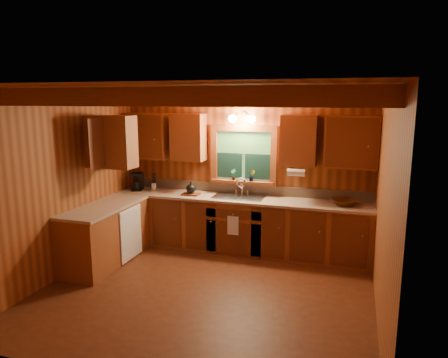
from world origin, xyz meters
The scene contains 20 objects.
room centered at (0.00, 0.00, 1.30)m, with size 4.20×4.20×4.20m.
ceiling_beams centered at (0.00, 0.00, 2.49)m, with size 4.20×2.54×0.18m.
base_cabinets centered at (-0.49, 1.28, 0.43)m, with size 4.20×2.22×0.86m.
countertop centered at (-0.48, 1.29, 0.88)m, with size 4.20×2.24×0.04m.
backsplash centered at (0.00, 1.89, 0.98)m, with size 4.20×0.02×0.16m, color tan.
dishwasher_panel centered at (-1.47, 0.68, 0.43)m, with size 0.02×0.60×0.80m, color white.
upper_cabinets centered at (-0.56, 1.42, 1.84)m, with size 4.19×1.77×0.78m.
window centered at (0.00, 1.87, 1.53)m, with size 1.12×0.08×1.00m.
window_sill centered at (0.00, 1.82, 1.12)m, with size 1.06×0.14×0.04m, color brown.
wall_sconce centered at (0.00, 1.75, 2.16)m, with size 0.45×0.21×0.17m.
paper_towel_roll centered at (0.92, 1.53, 1.37)m, with size 0.11×0.11×0.27m, color white.
dish_towel centered at (0.00, 1.26, 0.52)m, with size 0.18×0.01×0.30m, color white.
sink centered at (0.00, 1.60, 0.86)m, with size 0.82×0.48×0.43m.
coffee_maker centered at (-1.84, 1.59, 1.05)m, with size 0.17×0.22×0.31m.
utensil_crock centered at (-1.56, 1.64, 0.98)m, with size 0.11×0.11×0.32m.
cutting_board centered at (-0.81, 1.52, 0.91)m, with size 0.28×0.20×0.03m, color #5D2A13.
teakettle centered at (-0.81, 1.52, 1.01)m, with size 0.16×0.16×0.20m.
wicker_basket centered at (1.65, 1.59, 0.95)m, with size 0.38×0.38×0.09m, color #48230C.
potted_plant_left centered at (-0.15, 1.80, 1.23)m, with size 0.10×0.06×0.18m, color #5D2A13.
potted_plant_right centered at (0.16, 1.80, 1.24)m, with size 0.10×0.08×0.19m, color #5D2A13.
Camera 1 is at (1.76, -4.72, 2.47)m, focal length 33.27 mm.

